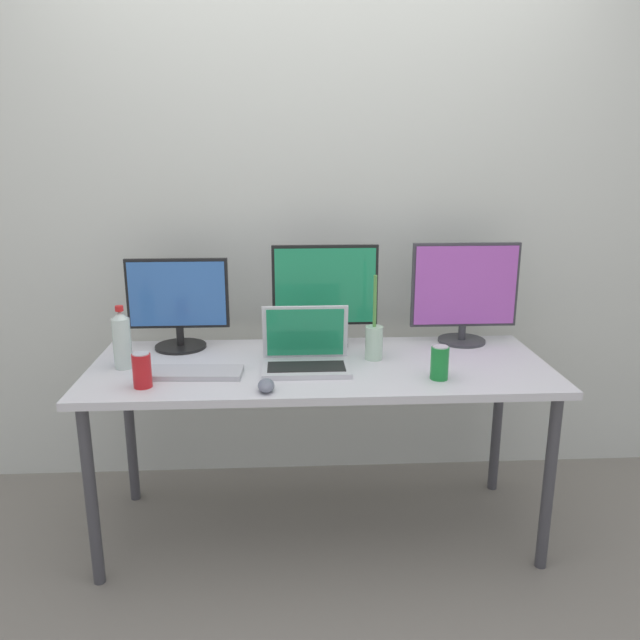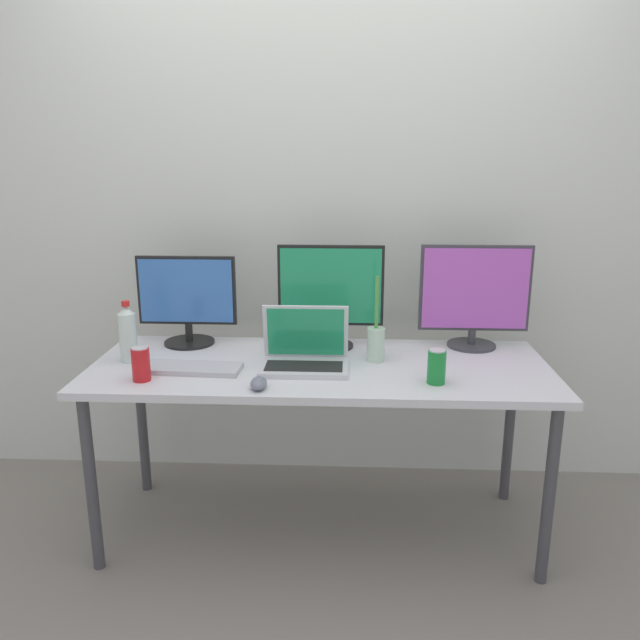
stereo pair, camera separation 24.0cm
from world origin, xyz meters
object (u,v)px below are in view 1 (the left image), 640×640
at_px(laptop_silver, 306,354).
at_px(soda_can_by_laptop, 440,363).
at_px(mouse_by_keyboard, 266,385).
at_px(bamboo_vase, 374,341).
at_px(monitor_center, 325,293).
at_px(keyboard_main, 192,373).
at_px(soda_can_near_keyboard, 142,370).
at_px(water_bottle, 122,339).
at_px(monitor_right, 465,292).
at_px(work_desk, 320,379).
at_px(monitor_left, 178,302).

bearing_deg(laptop_silver, soda_can_by_laptop, -17.33).
relative_size(mouse_by_keyboard, bamboo_vase, 0.29).
relative_size(monitor_center, soda_can_by_laptop, 3.52).
xyz_separation_m(keyboard_main, soda_can_near_keyboard, (-0.16, -0.11, 0.05)).
relative_size(mouse_by_keyboard, water_bottle, 0.40).
bearing_deg(monitor_right, mouse_by_keyboard, -147.59).
height_order(monitor_right, soda_can_near_keyboard, monitor_right).
bearing_deg(bamboo_vase, keyboard_main, -167.81).
relative_size(monitor_right, mouse_by_keyboard, 4.71).
bearing_deg(work_desk, bamboo_vase, 13.22).
bearing_deg(monitor_left, bamboo_vase, -13.53).
xyz_separation_m(monitor_center, soda_can_near_keyboard, (-0.68, -0.44, -0.17)).
height_order(laptop_silver, soda_can_by_laptop, laptop_silver).
relative_size(monitor_center, water_bottle, 1.80).
distance_m(monitor_right, water_bottle, 1.43).
relative_size(work_desk, monitor_center, 4.05).
bearing_deg(monitor_right, keyboard_main, -162.12).
bearing_deg(monitor_right, soda_can_by_laptop, -115.03).
bearing_deg(monitor_left, keyboard_main, -74.16).
xyz_separation_m(monitor_right, keyboard_main, (-1.12, -0.36, -0.22)).
bearing_deg(water_bottle, soda_can_near_keyboard, -61.20).
bearing_deg(keyboard_main, soda_can_near_keyboard, -141.50).
bearing_deg(water_bottle, monitor_right, 10.45).
bearing_deg(water_bottle, monitor_center, 15.75).
bearing_deg(monitor_center, laptop_silver, -108.94).
height_order(monitor_center, keyboard_main, monitor_center).
bearing_deg(work_desk, soda_can_by_laptop, -23.76).
xyz_separation_m(mouse_by_keyboard, water_bottle, (-0.56, 0.28, 0.09)).
bearing_deg(soda_can_by_laptop, monitor_left, 156.80).
xyz_separation_m(monitor_left, water_bottle, (-0.18, -0.24, -0.09)).
xyz_separation_m(monitor_center, laptop_silver, (-0.09, -0.26, -0.18)).
relative_size(laptop_silver, soda_can_by_laptop, 2.65).
xyz_separation_m(monitor_center, mouse_by_keyboard, (-0.24, -0.50, -0.22)).
bearing_deg(keyboard_main, monitor_center, 35.55).
height_order(monitor_center, laptop_silver, monitor_center).
distance_m(mouse_by_keyboard, water_bottle, 0.63).
xyz_separation_m(water_bottle, bamboo_vase, (0.98, 0.05, -0.04)).
height_order(mouse_by_keyboard, water_bottle, water_bottle).
bearing_deg(monitor_right, soda_can_near_keyboard, -159.70).
height_order(monitor_center, bamboo_vase, monitor_center).
bearing_deg(mouse_by_keyboard, work_desk, 52.46).
bearing_deg(soda_can_near_keyboard, monitor_center, 33.05).
height_order(monitor_right, laptop_silver, monitor_right).
xyz_separation_m(monitor_center, water_bottle, (-0.79, -0.22, -0.12)).
bearing_deg(water_bottle, mouse_by_keyboard, -26.41).
relative_size(water_bottle, bamboo_vase, 0.72).
height_order(monitor_right, mouse_by_keyboard, monitor_right).
height_order(mouse_by_keyboard, soda_can_by_laptop, soda_can_by_laptop).
height_order(monitor_left, laptop_silver, monitor_left).
relative_size(monitor_left, monitor_right, 0.91).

